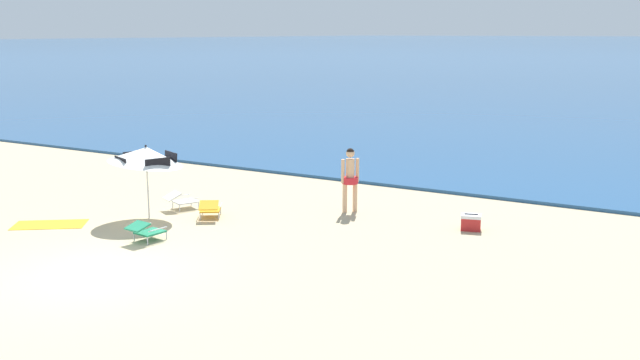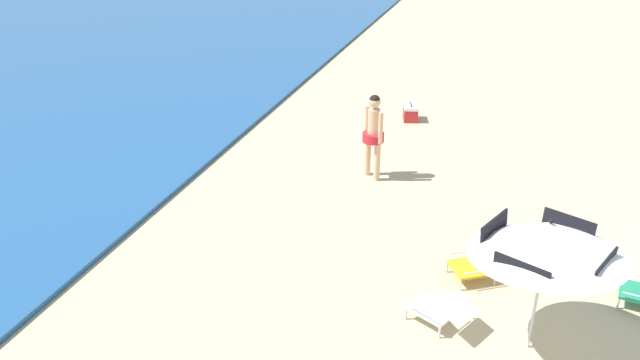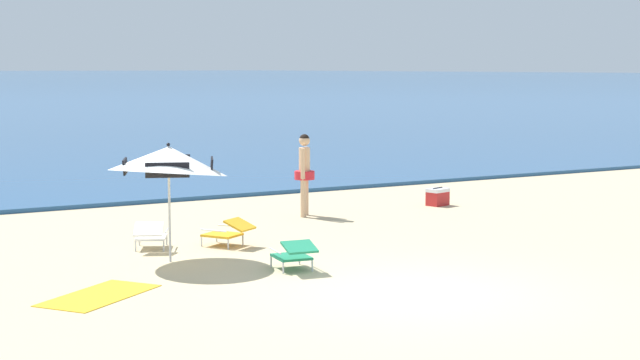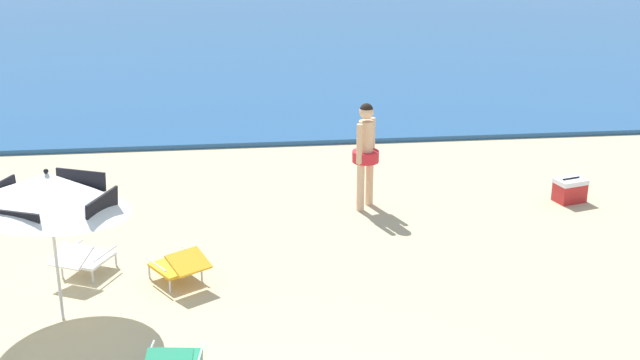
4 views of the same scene
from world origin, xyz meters
The scene contains 8 objects.
ground_plane centered at (0.00, 0.00, 0.00)m, with size 800.00×800.00×0.00m, color tan.
beach_umbrella_striped_main centered at (-2.20, 3.85, 1.70)m, with size 2.75×2.74×2.04m.
lounge_chair_under_umbrella centered at (-2.12, 5.03, 0.27)m, with size 0.86×1.02×0.51m.
lounge_chair_beside_umbrella centered at (-0.78, 4.65, 0.28)m, with size 0.91×1.01×0.51m.
lounge_chair_facing_sea centered at (-0.74, 2.21, 0.28)m, with size 0.65×0.92×0.50m.
person_standing_near_shore centered at (2.14, 7.12, 1.03)m, with size 0.44×0.44×1.78m.
cooler_box centered at (5.62, 7.01, 0.20)m, with size 0.57×0.47×0.43m.
beach_towel centered at (-3.95, 2.06, 0.01)m, with size 0.90×1.80×0.01m, color gold.
Camera 3 is at (-7.90, -11.19, 3.21)m, focal length 54.72 mm.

